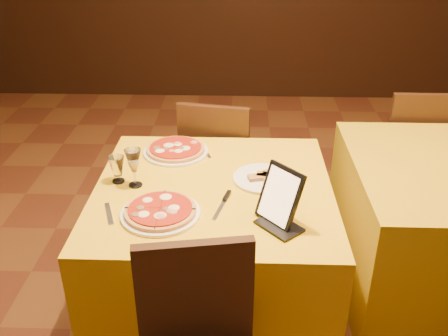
{
  "coord_description": "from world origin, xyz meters",
  "views": [
    {
      "loc": [
        0.09,
        -1.82,
        1.92
      ],
      "look_at": [
        0.02,
        0.16,
        0.86
      ],
      "focal_mm": 40.0,
      "sensor_mm": 36.0,
      "label": 1
    }
  ],
  "objects_px": {
    "chair_side_far": "(408,149)",
    "water_glass": "(117,169)",
    "chair_main_far": "(221,163)",
    "pizza_near": "(160,212)",
    "pizza_far": "(176,150)",
    "wine_glass": "(134,168)",
    "tablet": "(280,196)",
    "main_table": "(214,251)"
  },
  "relations": [
    {
      "from": "chair_main_far",
      "to": "water_glass",
      "type": "bearing_deg",
      "value": 70.26
    },
    {
      "from": "wine_glass",
      "to": "pizza_near",
      "type": "bearing_deg",
      "value": -57.79
    },
    {
      "from": "main_table",
      "to": "chair_main_far",
      "type": "relative_size",
      "value": 1.21
    },
    {
      "from": "main_table",
      "to": "chair_side_far",
      "type": "xyz_separation_m",
      "value": [
        1.25,
        1.05,
        0.08
      ]
    },
    {
      "from": "chair_main_far",
      "to": "chair_side_far",
      "type": "relative_size",
      "value": 1.0
    },
    {
      "from": "water_glass",
      "to": "main_table",
      "type": "bearing_deg",
      "value": -4.18
    },
    {
      "from": "chair_main_far",
      "to": "water_glass",
      "type": "distance_m",
      "value": 0.97
    },
    {
      "from": "main_table",
      "to": "wine_glass",
      "type": "bearing_deg",
      "value": -179.7
    },
    {
      "from": "main_table",
      "to": "chair_main_far",
      "type": "distance_m",
      "value": 0.81
    },
    {
      "from": "pizza_far",
      "to": "wine_glass",
      "type": "height_order",
      "value": "wine_glass"
    },
    {
      "from": "pizza_near",
      "to": "water_glass",
      "type": "bearing_deg",
      "value": 130.98
    },
    {
      "from": "chair_main_far",
      "to": "chair_side_far",
      "type": "distance_m",
      "value": 1.27
    },
    {
      "from": "water_glass",
      "to": "pizza_near",
      "type": "bearing_deg",
      "value": -49.02
    },
    {
      "from": "main_table",
      "to": "chair_side_far",
      "type": "height_order",
      "value": "chair_side_far"
    },
    {
      "from": "tablet",
      "to": "main_table",
      "type": "bearing_deg",
      "value": -174.99
    },
    {
      "from": "main_table",
      "to": "tablet",
      "type": "relative_size",
      "value": 4.51
    },
    {
      "from": "wine_glass",
      "to": "pizza_far",
      "type": "bearing_deg",
      "value": 67.32
    },
    {
      "from": "chair_side_far",
      "to": "wine_glass",
      "type": "relative_size",
      "value": 4.79
    },
    {
      "from": "water_glass",
      "to": "tablet",
      "type": "height_order",
      "value": "tablet"
    },
    {
      "from": "pizza_near",
      "to": "wine_glass",
      "type": "bearing_deg",
      "value": 122.21
    },
    {
      "from": "pizza_far",
      "to": "wine_glass",
      "type": "xyz_separation_m",
      "value": [
        -0.15,
        -0.35,
        0.08
      ]
    },
    {
      "from": "wine_glass",
      "to": "tablet",
      "type": "height_order",
      "value": "tablet"
    },
    {
      "from": "pizza_near",
      "to": "chair_main_far",
      "type": "bearing_deg",
      "value": 78.72
    },
    {
      "from": "chair_side_far",
      "to": "wine_glass",
      "type": "distance_m",
      "value": 1.97
    },
    {
      "from": "chair_side_far",
      "to": "pizza_far",
      "type": "relative_size",
      "value": 2.68
    },
    {
      "from": "water_glass",
      "to": "tablet",
      "type": "distance_m",
      "value": 0.8
    },
    {
      "from": "chair_side_far",
      "to": "tablet",
      "type": "bearing_deg",
      "value": 54.57
    },
    {
      "from": "pizza_near",
      "to": "pizza_far",
      "type": "relative_size",
      "value": 0.99
    },
    {
      "from": "wine_glass",
      "to": "main_table",
      "type": "bearing_deg",
      "value": 0.3
    },
    {
      "from": "chair_main_far",
      "to": "water_glass",
      "type": "relative_size",
      "value": 7.0
    },
    {
      "from": "main_table",
      "to": "wine_glass",
      "type": "xyz_separation_m",
      "value": [
        -0.36,
        -0.0,
        0.47
      ]
    },
    {
      "from": "chair_side_far",
      "to": "water_glass",
      "type": "relative_size",
      "value": 7.0
    },
    {
      "from": "pizza_near",
      "to": "wine_glass",
      "type": "distance_m",
      "value": 0.3
    },
    {
      "from": "main_table",
      "to": "pizza_far",
      "type": "height_order",
      "value": "pizza_far"
    },
    {
      "from": "main_table",
      "to": "wine_glass",
      "type": "relative_size",
      "value": 5.79
    },
    {
      "from": "chair_main_far",
      "to": "water_glass",
      "type": "height_order",
      "value": "chair_main_far"
    },
    {
      "from": "chair_main_far",
      "to": "pizza_near",
      "type": "bearing_deg",
      "value": 89.11
    },
    {
      "from": "chair_main_far",
      "to": "pizza_far",
      "type": "relative_size",
      "value": 2.68
    },
    {
      "from": "chair_main_far",
      "to": "chair_side_far",
      "type": "height_order",
      "value": "same"
    },
    {
      "from": "chair_main_far",
      "to": "wine_glass",
      "type": "relative_size",
      "value": 4.79
    },
    {
      "from": "pizza_near",
      "to": "wine_glass",
      "type": "height_order",
      "value": "wine_glass"
    },
    {
      "from": "pizza_far",
      "to": "wine_glass",
      "type": "distance_m",
      "value": 0.39
    }
  ]
}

